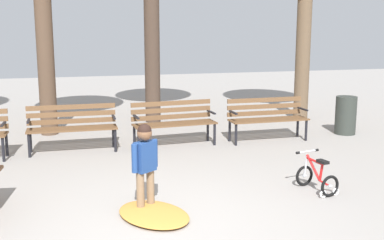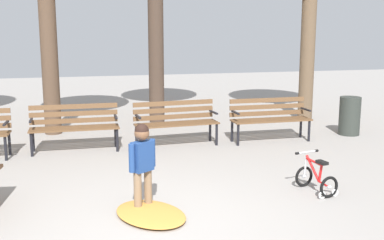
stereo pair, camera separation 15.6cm
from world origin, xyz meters
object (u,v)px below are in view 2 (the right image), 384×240
Objects in this scene: park_bench_left at (74,124)px; kids_bicycle at (316,178)px; park_bench_far_right at (270,116)px; park_bench_right at (176,119)px; trash_bin at (350,116)px; child_standing at (142,159)px.

kids_bicycle is (3.18, -3.20, -0.31)m from park_bench_left.
park_bench_left and park_bench_far_right have the same top height.
park_bench_right and park_bench_far_right have the same top height.
trash_bin is at bearing -0.44° from park_bench_left.
park_bench_left is 3.80m from park_bench_far_right.
kids_bicycle is 4.03m from trash_bin.
trash_bin is (4.91, 3.20, -0.24)m from child_standing.
park_bench_far_right is (1.91, -0.09, 0.00)m from park_bench_right.
park_bench_left is 1.89m from park_bench_right.
child_standing is (-1.12, -3.19, 0.14)m from park_bench_right.
kids_bicycle is (1.29, -3.15, -0.31)m from park_bench_right.
park_bench_left is at bearing 177.81° from park_bench_far_right.
park_bench_right is 2.67× the size of kids_bicycle.
park_bench_right is at bearing 112.28° from kids_bicycle.
child_standing is at bearing -76.69° from park_bench_left.
park_bench_left is 2.64× the size of kids_bicycle.
park_bench_far_right is at bearing -2.19° from park_bench_left.
park_bench_right is 3.38m from child_standing.
child_standing reaches higher than park_bench_far_right.
park_bench_far_right reaches higher than kids_bicycle.
trash_bin is at bearing 3.12° from park_bench_far_right.
child_standing is at bearing -179.01° from kids_bicycle.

